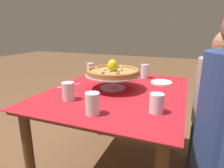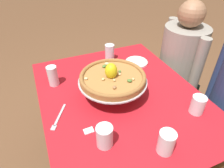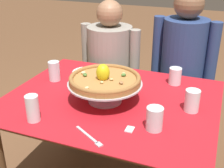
{
  "view_description": "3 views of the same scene",
  "coord_description": "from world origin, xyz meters",
  "px_view_note": "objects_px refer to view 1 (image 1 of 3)",
  "views": [
    {
      "loc": [
        1.27,
        0.46,
        1.14
      ],
      "look_at": [
        0.03,
        -0.03,
        0.76
      ],
      "focal_mm": 31.21,
      "sensor_mm": 36.0,
      "label": 1
    },
    {
      "loc": [
        0.84,
        -0.41,
        1.5
      ],
      "look_at": [
        -0.05,
        -0.03,
        0.77
      ],
      "focal_mm": 31.68,
      "sensor_mm": 36.0,
      "label": 2
    },
    {
      "loc": [
        0.54,
        -1.36,
        1.47
      ],
      "look_at": [
        -0.0,
        0.02,
        0.79
      ],
      "focal_mm": 46.85,
      "sensor_mm": 36.0,
      "label": 3
    }
  ],
  "objects_px": {
    "water_glass_side_left": "(145,72)",
    "water_glass_back_right": "(157,104)",
    "sugar_packet": "(71,93)",
    "pizza_stand": "(113,78)",
    "side_plate": "(161,82)",
    "water_glass_side_right": "(93,105)",
    "pizza": "(113,71)",
    "diner_left": "(218,109)",
    "dinner_fork": "(68,86)",
    "water_glass_front_left": "(91,71)",
    "water_glass_front_right": "(68,92)"
  },
  "relations": [
    {
      "from": "water_glass_side_left",
      "to": "sugar_packet",
      "type": "distance_m",
      "value": 0.73
    },
    {
      "from": "pizza",
      "to": "water_glass_back_right",
      "type": "height_order",
      "value": "pizza"
    },
    {
      "from": "dinner_fork",
      "to": "sugar_packet",
      "type": "xyz_separation_m",
      "value": [
        0.14,
        0.13,
        -0.0
      ]
    },
    {
      "from": "water_glass_front_left",
      "to": "diner_left",
      "type": "xyz_separation_m",
      "value": [
        -0.03,
        1.06,
        -0.22
      ]
    },
    {
      "from": "water_glass_front_left",
      "to": "water_glass_front_right",
      "type": "distance_m",
      "value": 0.58
    },
    {
      "from": "sugar_packet",
      "to": "diner_left",
      "type": "relative_size",
      "value": 0.04
    },
    {
      "from": "side_plate",
      "to": "water_glass_back_right",
      "type": "bearing_deg",
      "value": 5.12
    },
    {
      "from": "pizza",
      "to": "side_plate",
      "type": "distance_m",
      "value": 0.44
    },
    {
      "from": "water_glass_front_right",
      "to": "diner_left",
      "type": "height_order",
      "value": "diner_left"
    },
    {
      "from": "water_glass_back_right",
      "to": "sugar_packet",
      "type": "height_order",
      "value": "water_glass_back_right"
    },
    {
      "from": "water_glass_side_right",
      "to": "water_glass_front_right",
      "type": "xyz_separation_m",
      "value": [
        -0.14,
        -0.24,
        -0.0
      ]
    },
    {
      "from": "water_glass_side_right",
      "to": "water_glass_front_right",
      "type": "relative_size",
      "value": 1.04
    },
    {
      "from": "water_glass_front_left",
      "to": "water_glass_side_right",
      "type": "bearing_deg",
      "value": 28.28
    },
    {
      "from": "water_glass_front_right",
      "to": "water_glass_side_right",
      "type": "bearing_deg",
      "value": 60.09
    },
    {
      "from": "dinner_fork",
      "to": "sugar_packet",
      "type": "relative_size",
      "value": 3.47
    },
    {
      "from": "water_glass_front_right",
      "to": "diner_left",
      "type": "bearing_deg",
      "value": 122.71
    },
    {
      "from": "water_glass_side_right",
      "to": "sugar_packet",
      "type": "bearing_deg",
      "value": -129.98
    },
    {
      "from": "pizza_stand",
      "to": "side_plate",
      "type": "relative_size",
      "value": 2.34
    },
    {
      "from": "pizza_stand",
      "to": "water_glass_front_left",
      "type": "distance_m",
      "value": 0.4
    },
    {
      "from": "pizza_stand",
      "to": "diner_left",
      "type": "bearing_deg",
      "value": 110.03
    },
    {
      "from": "water_glass_side_right",
      "to": "side_plate",
      "type": "relative_size",
      "value": 0.67
    },
    {
      "from": "diner_left",
      "to": "side_plate",
      "type": "bearing_deg",
      "value": -91.04
    },
    {
      "from": "pizza_stand",
      "to": "water_glass_back_right",
      "type": "relative_size",
      "value": 3.88
    },
    {
      "from": "water_glass_side_right",
      "to": "side_plate",
      "type": "height_order",
      "value": "water_glass_side_right"
    },
    {
      "from": "water_glass_side_left",
      "to": "dinner_fork",
      "type": "relative_size",
      "value": 0.71
    },
    {
      "from": "pizza_stand",
      "to": "side_plate",
      "type": "height_order",
      "value": "pizza_stand"
    },
    {
      "from": "water_glass_front_right",
      "to": "dinner_fork",
      "type": "height_order",
      "value": "water_glass_front_right"
    },
    {
      "from": "water_glass_side_left",
      "to": "water_glass_front_right",
      "type": "xyz_separation_m",
      "value": [
        0.73,
        -0.32,
        -0.01
      ]
    },
    {
      "from": "pizza",
      "to": "water_glass_front_left",
      "type": "distance_m",
      "value": 0.4
    },
    {
      "from": "water_glass_back_right",
      "to": "water_glass_front_left",
      "type": "relative_size",
      "value": 0.78
    },
    {
      "from": "side_plate",
      "to": "diner_left",
      "type": "xyz_separation_m",
      "value": [
        0.01,
        0.43,
        -0.17
      ]
    },
    {
      "from": "water_glass_side_left",
      "to": "water_glass_back_right",
      "type": "bearing_deg",
      "value": 17.06
    },
    {
      "from": "water_glass_side_left",
      "to": "sugar_packet",
      "type": "relative_size",
      "value": 2.47
    },
    {
      "from": "side_plate",
      "to": "pizza_stand",
      "type": "bearing_deg",
      "value": -48.52
    },
    {
      "from": "water_glass_front_left",
      "to": "dinner_fork",
      "type": "relative_size",
      "value": 0.77
    },
    {
      "from": "pizza",
      "to": "water_glass_back_right",
      "type": "bearing_deg",
      "value": 49.55
    },
    {
      "from": "pizza_stand",
      "to": "dinner_fork",
      "type": "bearing_deg",
      "value": -78.23
    },
    {
      "from": "pizza",
      "to": "sugar_packet",
      "type": "relative_size",
      "value": 7.7
    },
    {
      "from": "pizza",
      "to": "diner_left",
      "type": "relative_size",
      "value": 0.34
    },
    {
      "from": "water_glass_back_right",
      "to": "diner_left",
      "type": "bearing_deg",
      "value": 147.31
    },
    {
      "from": "water_glass_side_left",
      "to": "water_glass_side_right",
      "type": "height_order",
      "value": "water_glass_side_left"
    },
    {
      "from": "water_glass_front_left",
      "to": "sugar_packet",
      "type": "height_order",
      "value": "water_glass_front_left"
    },
    {
      "from": "pizza",
      "to": "dinner_fork",
      "type": "xyz_separation_m",
      "value": [
        0.07,
        -0.35,
        -0.13
      ]
    },
    {
      "from": "water_glass_back_right",
      "to": "water_glass_front_right",
      "type": "relative_size",
      "value": 0.93
    },
    {
      "from": "dinner_fork",
      "to": "water_glass_back_right",
      "type": "bearing_deg",
      "value": 71.32
    },
    {
      "from": "diner_left",
      "to": "pizza",
      "type": "bearing_deg",
      "value": -70.03
    },
    {
      "from": "water_glass_front_left",
      "to": "water_glass_front_right",
      "type": "xyz_separation_m",
      "value": [
        0.56,
        0.14,
        -0.01
      ]
    },
    {
      "from": "water_glass_front_left",
      "to": "dinner_fork",
      "type": "xyz_separation_m",
      "value": [
        0.32,
        -0.03,
        -0.05
      ]
    },
    {
      "from": "water_glass_front_left",
      "to": "water_glass_front_right",
      "type": "height_order",
      "value": "water_glass_front_left"
    },
    {
      "from": "diner_left",
      "to": "water_glass_front_right",
      "type": "bearing_deg",
      "value": -57.29
    }
  ]
}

